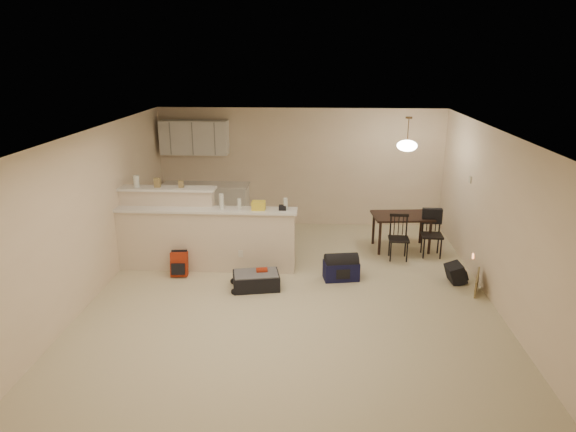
# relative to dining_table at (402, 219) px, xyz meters

# --- Properties ---
(room) EXTENTS (7.00, 7.02, 2.50)m
(room) POSITION_rel_dining_table_xyz_m (-1.97, -2.08, 0.66)
(room) COLOR beige
(room) RESTS_ON ground
(breakfast_bar) EXTENTS (3.08, 0.58, 1.39)m
(breakfast_bar) POSITION_rel_dining_table_xyz_m (-3.72, -1.09, 0.02)
(breakfast_bar) COLOR beige
(breakfast_bar) RESTS_ON ground
(upper_cabinets) EXTENTS (1.40, 0.34, 0.70)m
(upper_cabinets) POSITION_rel_dining_table_xyz_m (-4.17, 1.24, 1.31)
(upper_cabinets) COLOR white
(upper_cabinets) RESTS_ON room
(kitchen_counter) EXTENTS (1.80, 0.60, 0.90)m
(kitchen_counter) POSITION_rel_dining_table_xyz_m (-3.97, 1.11, -0.14)
(kitchen_counter) COLOR white
(kitchen_counter) RESTS_ON ground
(thermostat) EXTENTS (0.02, 0.12, 0.12)m
(thermostat) POSITION_rel_dining_table_xyz_m (1.02, -0.53, 0.91)
(thermostat) COLOR beige
(thermostat) RESTS_ON room
(jar) EXTENTS (0.10, 0.10, 0.20)m
(jar) POSITION_rel_dining_table_xyz_m (-4.67, -0.96, 0.90)
(jar) COLOR silver
(jar) RESTS_ON breakfast_bar
(cereal_box) EXTENTS (0.10, 0.07, 0.16)m
(cereal_box) POSITION_rel_dining_table_xyz_m (-4.31, -0.96, 0.88)
(cereal_box) COLOR olive
(cereal_box) RESTS_ON breakfast_bar
(small_box) EXTENTS (0.08, 0.06, 0.12)m
(small_box) POSITION_rel_dining_table_xyz_m (-3.90, -0.96, 0.86)
(small_box) COLOR olive
(small_box) RESTS_ON breakfast_bar
(bottle_a) EXTENTS (0.07, 0.07, 0.26)m
(bottle_a) POSITION_rel_dining_table_xyz_m (-3.18, -1.18, 0.63)
(bottle_a) COLOR silver
(bottle_a) RESTS_ON breakfast_bar
(bottle_b) EXTENTS (0.06, 0.06, 0.18)m
(bottle_b) POSITION_rel_dining_table_xyz_m (-2.88, -1.18, 0.59)
(bottle_b) COLOR silver
(bottle_b) RESTS_ON breakfast_bar
(bag_lump) EXTENTS (0.22, 0.18, 0.14)m
(bag_lump) POSITION_rel_dining_table_xyz_m (-2.56, -1.18, 0.57)
(bag_lump) COLOR olive
(bag_lump) RESTS_ON breakfast_bar
(pouch) EXTENTS (0.12, 0.10, 0.08)m
(pouch) POSITION_rel_dining_table_xyz_m (-2.17, -1.18, 0.54)
(pouch) COLOR olive
(pouch) RESTS_ON breakfast_bar
(extra_item_x) EXTENTS (0.07, 0.07, 0.20)m
(extra_item_x) POSITION_rel_dining_table_xyz_m (-2.12, -1.18, 0.60)
(extra_item_x) COLOR silver
(extra_item_x) RESTS_ON breakfast_bar
(dining_table) EXTENTS (1.14, 0.82, 0.67)m
(dining_table) POSITION_rel_dining_table_xyz_m (0.00, 0.00, 0.00)
(dining_table) COLOR black
(dining_table) RESTS_ON ground
(pendant_lamp) EXTENTS (0.36, 0.36, 0.62)m
(pendant_lamp) POSITION_rel_dining_table_xyz_m (-0.00, 0.00, 1.40)
(pendant_lamp) COLOR brown
(pendant_lamp) RESTS_ON room
(dining_chair_near) EXTENTS (0.37, 0.35, 0.81)m
(dining_chair_near) POSITION_rel_dining_table_xyz_m (-0.12, -0.52, -0.18)
(dining_chair_near) COLOR black
(dining_chair_near) RESTS_ON ground
(dining_chair_far) EXTENTS (0.39, 0.37, 0.85)m
(dining_chair_far) POSITION_rel_dining_table_xyz_m (0.50, -0.34, -0.17)
(dining_chair_far) COLOR black
(dining_chair_far) RESTS_ON ground
(suitcase) EXTENTS (0.80, 0.60, 0.24)m
(suitcase) POSITION_rel_dining_table_xyz_m (-2.54, -1.87, -0.47)
(suitcase) COLOR black
(suitcase) RESTS_ON ground
(red_backpack) EXTENTS (0.28, 0.19, 0.41)m
(red_backpack) POSITION_rel_dining_table_xyz_m (-3.88, -1.47, -0.39)
(red_backpack) COLOR #A82C13
(red_backpack) RESTS_ON ground
(navy_duffel) EXTENTS (0.61, 0.40, 0.31)m
(navy_duffel) POSITION_rel_dining_table_xyz_m (-1.19, -1.47, -0.44)
(navy_duffel) COLOR #13143B
(navy_duffel) RESTS_ON ground
(black_daypack) EXTENTS (0.27, 0.36, 0.30)m
(black_daypack) POSITION_rel_dining_table_xyz_m (0.67, -1.47, -0.44)
(black_daypack) COLOR black
(black_daypack) RESTS_ON ground
(cardboard_sheet) EXTENTS (0.18, 0.42, 0.34)m
(cardboard_sheet) POSITION_rel_dining_table_xyz_m (0.88, -1.88, -0.42)
(cardboard_sheet) COLOR olive
(cardboard_sheet) RESTS_ON ground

